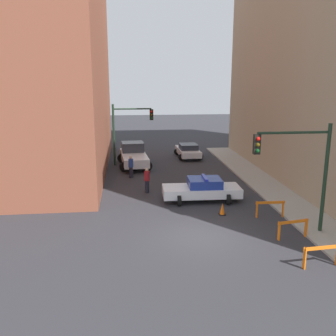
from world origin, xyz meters
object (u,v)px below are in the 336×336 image
Objects in this scene: barrier_front at (322,253)px; police_car at (202,189)px; barrier_mid at (293,226)px; traffic_light_far at (127,126)px; traffic_light_near at (303,162)px; barrier_back at (270,206)px; pedestrian_corner at (131,167)px; traffic_cone at (222,209)px; pedestrian_crossing at (147,180)px; white_truck at (134,155)px; parked_car_near at (188,150)px.

police_car is at bearing 109.31° from barrier_front.
traffic_light_far is at bearing 115.24° from barrier_mid.
barrier_mid is at bearing 88.81° from barrier_front.
traffic_light_near is 3.73m from barrier_back.
pedestrian_corner is (-4.24, 5.89, 0.14)m from police_car.
barrier_mid is 2.42× the size of traffic_cone.
pedestrian_corner is at bearing 116.56° from barrier_front.
barrier_mid and barrier_back have the same top height.
traffic_light_far is 15.56m from barrier_back.
pedestrian_crossing is 1.00× the size of pedestrian_corner.
white_truck is 17.28m from barrier_mid.
traffic_cone is (3.88, -4.51, -0.54)m from pedestrian_crossing.
pedestrian_corner is (-0.99, 3.90, 0.00)m from pedestrian_crossing.
barrier_front is (-0.51, -3.22, -2.91)m from traffic_light_near.
pedestrian_corner is at bearing 37.50° from police_car.
barrier_front is at bearing -68.20° from traffic_light_far.
barrier_front is 1.01× the size of barrier_mid.
pedestrian_crossing is at bearing 132.39° from traffic_light_near.
pedestrian_crossing is at bearing 130.72° from traffic_cone.
traffic_light_near is 14.02m from pedestrian_corner.
barrier_back is at bearing -60.42° from traffic_light_far.
white_truck is 8.43× the size of traffic_cone.
white_truck is 3.33× the size of pedestrian_crossing.
traffic_light_far is at bearing 178.56° from pedestrian_crossing.
barrier_back is at bearing 89.70° from barrier_front.
barrier_back is at bearing 90.57° from barrier_mid.
traffic_light_far is 20.46m from barrier_front.
police_car is 6.70m from barrier_mid.
pedestrian_corner reaches higher than parked_car_near.
barrier_back is (0.03, 5.51, 0.00)m from barrier_front.
pedestrian_corner is at bearing -86.74° from traffic_light_far.
barrier_back is at bearing 101.78° from traffic_light_near.
barrier_mid is at bearing -132.71° from traffic_light_near.
barrier_mid is (0.06, 2.73, 0.00)m from barrier_front.
parked_car_near is 2.62× the size of pedestrian_corner.
traffic_cone is (-2.44, 0.66, -0.30)m from barrier_back.
white_truck is at bearing 23.70° from police_car.
barrier_mid is (7.34, -11.84, -0.24)m from pedestrian_corner.
barrier_back is at bearing 40.75° from pedestrian_crossing.
barrier_back is (1.87, -15.85, -0.06)m from parked_car_near.
parked_car_near is at bearing 95.83° from barrier_mid.
barrier_front is at bearing -73.41° from white_truck.
barrier_mid is at bearing -70.03° from white_truck.
pedestrian_crossing is at bearing -88.99° from white_truck.
pedestrian_crossing reaches higher than barrier_mid.
pedestrian_corner is at bearing -130.04° from parked_car_near.
traffic_light_near is 1.20× the size of parked_car_near.
barrier_mid is 2.77m from barrier_back.
pedestrian_corner is 9.73m from traffic_cone.
traffic_light_far reaches higher than parked_car_near.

